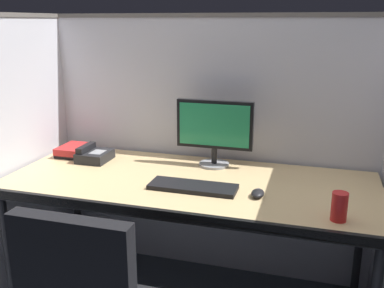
{
  "coord_description": "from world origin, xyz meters",
  "views": [
    {
      "loc": [
        0.6,
        -1.71,
        1.53
      ],
      "look_at": [
        0.0,
        0.35,
        0.92
      ],
      "focal_mm": 40.51,
      "sensor_mm": 36.0,
      "label": 1
    }
  ],
  "objects_px": {
    "desk": "(189,190)",
    "computer_mouse": "(258,193)",
    "monitor_center": "(215,129)",
    "book_stack": "(74,150)",
    "soda_can": "(339,207)",
    "desk_phone": "(94,155)",
    "keyboard_main": "(193,187)"
  },
  "relations": [
    {
      "from": "keyboard_main",
      "to": "computer_mouse",
      "type": "xyz_separation_m",
      "value": [
        0.32,
        -0.01,
        0.01
      ]
    },
    {
      "from": "computer_mouse",
      "to": "soda_can",
      "type": "bearing_deg",
      "value": -23.74
    },
    {
      "from": "desk",
      "to": "computer_mouse",
      "type": "height_order",
      "value": "computer_mouse"
    },
    {
      "from": "desk_phone",
      "to": "book_stack",
      "type": "height_order",
      "value": "desk_phone"
    },
    {
      "from": "desk",
      "to": "keyboard_main",
      "type": "relative_size",
      "value": 4.42
    },
    {
      "from": "desk",
      "to": "monitor_center",
      "type": "xyz_separation_m",
      "value": [
        0.07,
        0.28,
        0.27
      ]
    },
    {
      "from": "desk",
      "to": "monitor_center",
      "type": "height_order",
      "value": "monitor_center"
    },
    {
      "from": "keyboard_main",
      "to": "book_stack",
      "type": "height_order",
      "value": "book_stack"
    },
    {
      "from": "monitor_center",
      "to": "desk_phone",
      "type": "xyz_separation_m",
      "value": [
        -0.7,
        -0.11,
        -0.18
      ]
    },
    {
      "from": "book_stack",
      "to": "desk",
      "type": "bearing_deg",
      "value": -15.95
    },
    {
      "from": "keyboard_main",
      "to": "soda_can",
      "type": "height_order",
      "value": "soda_can"
    },
    {
      "from": "book_stack",
      "to": "soda_can",
      "type": "height_order",
      "value": "soda_can"
    },
    {
      "from": "monitor_center",
      "to": "book_stack",
      "type": "bearing_deg",
      "value": -176.95
    },
    {
      "from": "keyboard_main",
      "to": "desk_phone",
      "type": "height_order",
      "value": "desk_phone"
    },
    {
      "from": "desk",
      "to": "desk_phone",
      "type": "xyz_separation_m",
      "value": [
        -0.63,
        0.17,
        0.08
      ]
    },
    {
      "from": "computer_mouse",
      "to": "keyboard_main",
      "type": "bearing_deg",
      "value": 178.4
    },
    {
      "from": "desk_phone",
      "to": "monitor_center",
      "type": "bearing_deg",
      "value": 8.92
    },
    {
      "from": "monitor_center",
      "to": "soda_can",
      "type": "xyz_separation_m",
      "value": [
        0.66,
        -0.54,
        -0.15
      ]
    },
    {
      "from": "monitor_center",
      "to": "keyboard_main",
      "type": "distance_m",
      "value": 0.43
    },
    {
      "from": "desk",
      "to": "desk_phone",
      "type": "relative_size",
      "value": 10.0
    },
    {
      "from": "soda_can",
      "to": "book_stack",
      "type": "bearing_deg",
      "value": 162.07
    },
    {
      "from": "computer_mouse",
      "to": "desk_phone",
      "type": "xyz_separation_m",
      "value": [
        -1.0,
        0.28,
        0.02
      ]
    },
    {
      "from": "soda_can",
      "to": "desk",
      "type": "bearing_deg",
      "value": 159.91
    },
    {
      "from": "desk",
      "to": "computer_mouse",
      "type": "xyz_separation_m",
      "value": [
        0.37,
        -0.11,
        0.07
      ]
    },
    {
      "from": "computer_mouse",
      "to": "desk",
      "type": "bearing_deg",
      "value": 163.57
    },
    {
      "from": "book_stack",
      "to": "desk_phone",
      "type": "bearing_deg",
      "value": -20.1
    },
    {
      "from": "monitor_center",
      "to": "computer_mouse",
      "type": "xyz_separation_m",
      "value": [
        0.3,
        -0.39,
        -0.2
      ]
    },
    {
      "from": "desk",
      "to": "book_stack",
      "type": "distance_m",
      "value": 0.84
    },
    {
      "from": "keyboard_main",
      "to": "book_stack",
      "type": "bearing_deg",
      "value": 158.93
    },
    {
      "from": "desk",
      "to": "book_stack",
      "type": "bearing_deg",
      "value": 164.05
    },
    {
      "from": "book_stack",
      "to": "monitor_center",
      "type": "bearing_deg",
      "value": 3.05
    },
    {
      "from": "monitor_center",
      "to": "book_stack",
      "type": "distance_m",
      "value": 0.89
    }
  ]
}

